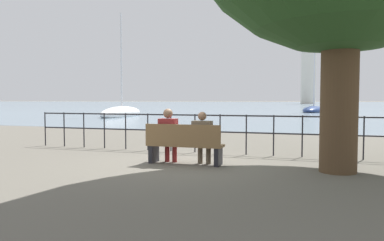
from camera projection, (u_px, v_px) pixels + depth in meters
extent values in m
plane|color=#605B51|center=(185.00, 164.00, 8.38)|extent=(1000.00, 1000.00, 0.00)
cube|color=slate|center=(306.00, 103.00, 159.23)|extent=(600.00, 300.00, 0.01)
cylinder|color=#4C3823|center=(339.00, 88.00, 7.34)|extent=(0.72, 0.72, 3.35)
cube|color=brown|center=(185.00, 145.00, 8.36)|extent=(1.73, 0.45, 0.05)
cube|color=brown|center=(182.00, 135.00, 8.15)|extent=(1.73, 0.04, 0.45)
cube|color=black|center=(154.00, 154.00, 8.61)|extent=(0.10, 0.41, 0.40)
cube|color=black|center=(218.00, 157.00, 8.14)|extent=(0.10, 0.41, 0.40)
cylinder|color=maroon|center=(167.00, 152.00, 8.67)|extent=(0.11, 0.11, 0.45)
cylinder|color=maroon|center=(175.00, 152.00, 8.61)|extent=(0.11, 0.11, 0.45)
cube|color=maroon|center=(169.00, 141.00, 8.54)|extent=(0.34, 0.26, 0.14)
cube|color=maroon|center=(168.00, 131.00, 8.45)|extent=(0.40, 0.24, 0.56)
sphere|color=#846047|center=(168.00, 113.00, 8.43)|extent=(0.22, 0.22, 0.22)
cylinder|color=brown|center=(200.00, 154.00, 8.42)|extent=(0.11, 0.11, 0.45)
cylinder|color=brown|center=(208.00, 154.00, 8.36)|extent=(0.11, 0.11, 0.45)
cube|color=brown|center=(203.00, 142.00, 8.30)|extent=(0.36, 0.26, 0.14)
cube|color=brown|center=(202.00, 133.00, 8.20)|extent=(0.43, 0.24, 0.52)
sphere|color=#846047|center=(202.00, 116.00, 8.18)|extent=(0.19, 0.19, 0.19)
cylinder|color=black|center=(45.00, 129.00, 11.74)|extent=(0.04, 0.04, 1.05)
cylinder|color=black|center=(64.00, 129.00, 11.52)|extent=(0.04, 0.04, 1.05)
cylinder|color=black|center=(84.00, 130.00, 11.31)|extent=(0.04, 0.04, 1.05)
cylinder|color=black|center=(104.00, 131.00, 11.09)|extent=(0.04, 0.04, 1.05)
cylinder|color=black|center=(126.00, 131.00, 10.87)|extent=(0.04, 0.04, 1.05)
cylinder|color=black|center=(148.00, 132.00, 10.66)|extent=(0.04, 0.04, 1.05)
cylinder|color=black|center=(171.00, 132.00, 10.44)|extent=(0.04, 0.04, 1.05)
cylinder|color=black|center=(195.00, 133.00, 10.22)|extent=(0.04, 0.04, 1.05)
cylinder|color=black|center=(220.00, 134.00, 10.01)|extent=(0.04, 0.04, 1.05)
cylinder|color=black|center=(246.00, 135.00, 9.79)|extent=(0.04, 0.04, 1.05)
cylinder|color=black|center=(274.00, 135.00, 9.58)|extent=(0.04, 0.04, 1.05)
cylinder|color=black|center=(302.00, 136.00, 9.36)|extent=(0.04, 0.04, 1.05)
cylinder|color=black|center=(332.00, 137.00, 9.14)|extent=(0.04, 0.04, 1.05)
cylinder|color=black|center=(364.00, 138.00, 8.93)|extent=(0.04, 0.04, 1.05)
cylinder|color=black|center=(207.00, 115.00, 10.09)|extent=(10.58, 0.04, 0.04)
cylinder|color=black|center=(207.00, 132.00, 10.11)|extent=(10.58, 0.04, 0.04)
ellipsoid|color=navy|center=(314.00, 110.00, 43.88)|extent=(3.27, 6.24, 1.03)
cylinder|color=silver|center=(315.00, 62.00, 43.57)|extent=(0.14, 0.14, 10.75)
ellipsoid|color=white|center=(122.00, 114.00, 32.48)|extent=(2.30, 7.62, 1.27)
cylinder|color=silver|center=(121.00, 61.00, 32.24)|extent=(0.14, 0.14, 8.25)
cylinder|color=silver|center=(308.00, 75.00, 136.66)|extent=(5.27, 5.27, 21.05)
cylinder|color=#2D2D33|center=(309.00, 43.00, 136.01)|extent=(3.69, 3.69, 2.57)
cone|color=#4C1E19|center=(309.00, 36.00, 135.89)|extent=(4.22, 4.22, 2.05)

